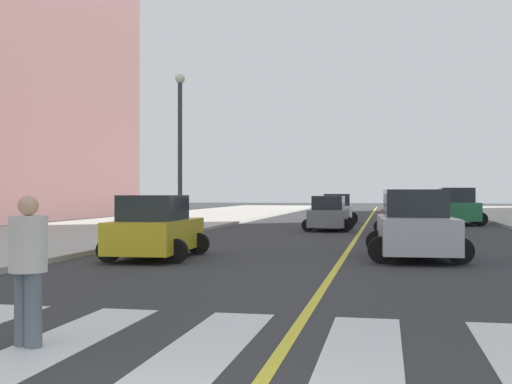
{
  "coord_description": "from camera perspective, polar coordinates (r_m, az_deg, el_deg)",
  "views": [
    {
      "loc": [
        1.17,
        -3.45,
        1.81
      ],
      "look_at": [
        -5.82,
        31.34,
        1.84
      ],
      "focal_mm": 45.61,
      "sensor_mm": 36.0,
      "label": 1
    }
  ],
  "objects": [
    {
      "name": "car_yellow_nearest",
      "position": [
        18.12,
        -8.81,
        -3.21
      ],
      "size": [
        2.54,
        3.97,
        1.74
      ],
      "rotation": [
        0.0,
        0.0,
        0.04
      ],
      "color": "gold",
      "rests_on": "ground"
    },
    {
      "name": "car_gray_fourth",
      "position": [
        31.23,
        6.42,
        -1.96
      ],
      "size": [
        2.34,
        3.72,
        1.66
      ],
      "rotation": [
        0.0,
        0.0,
        -0.01
      ],
      "color": "slate",
      "rests_on": "ground"
    },
    {
      "name": "lane_divider_paint",
      "position": [
        43.5,
        9.82,
        -2.43
      ],
      "size": [
        0.16,
        80.0,
        0.01
      ],
      "primitive_type": "cube",
      "color": "yellow",
      "rests_on": "ground"
    },
    {
      "name": "sidewalk_kerb_west",
      "position": [
        27.05,
        -18.33,
        -3.73
      ],
      "size": [
        10.0,
        120.0,
        0.15
      ],
      "primitive_type": "cube",
      "color": "#B2ADA3",
      "rests_on": "ground"
    },
    {
      "name": "crosswalk_paint",
      "position": [
        7.75,
        2.42,
        -13.53
      ],
      "size": [
        13.5,
        4.0,
        0.01
      ],
      "color": "silver",
      "rests_on": "ground"
    },
    {
      "name": "car_white_third",
      "position": [
        38.5,
        7.13,
        -1.54
      ],
      "size": [
        2.53,
        3.95,
        1.73
      ],
      "rotation": [
        0.0,
        0.0,
        0.05
      ],
      "color": "silver",
      "rests_on": "ground"
    },
    {
      "name": "car_red_sixth",
      "position": [
        27.36,
        12.99,
        -2.06
      ],
      "size": [
        2.65,
        4.14,
        1.82
      ],
      "rotation": [
        0.0,
        0.0,
        3.18
      ],
      "color": "red",
      "rests_on": "ground"
    },
    {
      "name": "street_lamp",
      "position": [
        29.55,
        -6.68,
        4.81
      ],
      "size": [
        0.44,
        0.44,
        7.02
      ],
      "color": "#38383D",
      "rests_on": "sidewalk_kerb_west"
    },
    {
      "name": "car_green_second",
      "position": [
        38.58,
        17.22,
        -1.29
      ],
      "size": [
        2.91,
        4.67,
        2.09
      ],
      "rotation": [
        0.0,
        0.0,
        3.14
      ],
      "color": "#236B42",
      "rests_on": "ground"
    },
    {
      "name": "pedestrian_crossing",
      "position": [
        8.11,
        -19.36,
        -5.94
      ],
      "size": [
        0.44,
        0.44,
        1.78
      ],
      "rotation": [
        0.0,
        0.0,
        5.91
      ],
      "color": "slate",
      "rests_on": "ground"
    },
    {
      "name": "car_silver_fifth",
      "position": [
        18.42,
        13.79,
        -2.93
      ],
      "size": [
        2.78,
        4.33,
        1.9
      ],
      "rotation": [
        0.0,
        0.0,
        3.19
      ],
      "color": "#B7B7BC",
      "rests_on": "ground"
    }
  ]
}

